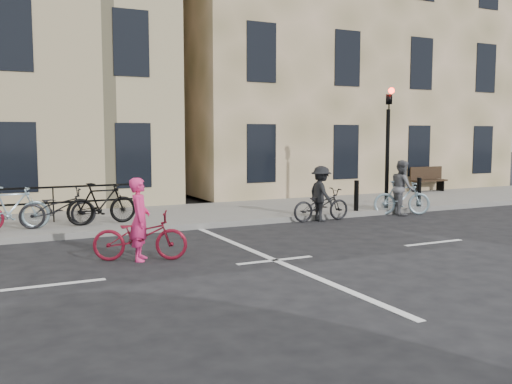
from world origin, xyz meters
name	(u,v)px	position (x,y,z in m)	size (l,w,h in m)	color
ground	(275,261)	(0.00, 0.00, 0.00)	(120.00, 120.00, 0.00)	black
sidewalk	(25,226)	(-4.00, 6.00, 0.07)	(46.00, 4.00, 0.15)	slate
building_east	(315,51)	(9.00, 13.00, 6.15)	(14.00, 10.00, 12.00)	#8D7E55
traffic_light	(388,133)	(6.20, 4.34, 2.45)	(0.18, 0.30, 3.90)	black
bollard_east	(356,196)	(5.00, 4.25, 0.60)	(0.14, 0.14, 0.90)	black
bollard_west	(419,192)	(7.40, 4.25, 0.60)	(0.14, 0.14, 0.90)	black
bench	(428,178)	(11.00, 7.73, 0.67)	(1.60, 0.41, 0.97)	black
cyclist_pink	(140,232)	(-2.29, 1.16, 0.55)	(1.88, 1.23, 1.59)	maroon
cyclist_grey	(402,193)	(6.34, 3.80, 0.66)	(1.74, 1.14, 1.64)	#84A0AC
cyclist_dark	(321,199)	(3.50, 3.83, 0.60)	(1.74, 1.01, 1.53)	black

